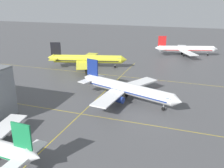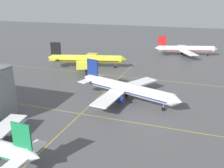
# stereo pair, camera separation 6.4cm
# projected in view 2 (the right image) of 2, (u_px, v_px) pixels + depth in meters

# --- Properties ---
(airliner_second_row) EXTENTS (38.99, 33.31, 12.39)m
(airliner_second_row) POSITION_uv_depth(u_px,v_px,m) (126.00, 89.00, 84.41)
(airliner_second_row) COLOR white
(airliner_second_row) RESTS_ON ground
(airliner_third_row) EXTENTS (40.45, 34.46, 12.75)m
(airliner_third_row) POSITION_uv_depth(u_px,v_px,m) (87.00, 59.00, 125.16)
(airliner_third_row) COLOR yellow
(airliner_third_row) RESTS_ON ground
(airliner_far_left_stand) EXTENTS (38.00, 32.42, 12.02)m
(airliner_far_left_stand) POSITION_uv_depth(u_px,v_px,m) (186.00, 49.00, 151.62)
(airliner_far_left_stand) COLOR white
(airliner_far_left_stand) RESTS_ON ground
(taxiway_markings) EXTENTS (155.18, 135.78, 0.01)m
(taxiway_markings) POSITION_uv_depth(u_px,v_px,m) (81.00, 114.00, 75.41)
(taxiway_markings) COLOR yellow
(taxiway_markings) RESTS_ON ground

